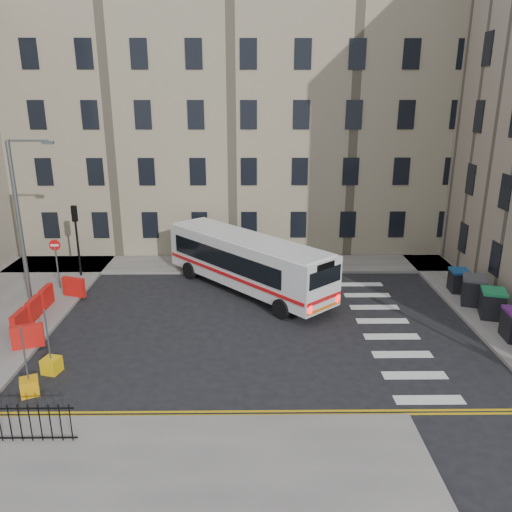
{
  "coord_description": "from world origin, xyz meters",
  "views": [
    {
      "loc": [
        -2.14,
        -20.84,
        9.95
      ],
      "look_at": [
        -1.91,
        1.07,
        3.0
      ],
      "focal_mm": 35.0,
      "sensor_mm": 36.0,
      "label": 1
    }
  ],
  "objects_px": {
    "wheelie_bin_e": "(459,280)",
    "bollard_yellow": "(52,365)",
    "wheelie_bin_c": "(492,303)",
    "bus": "(247,260)",
    "wheelie_bin_d": "(474,290)",
    "streetlamp": "(19,224)",
    "bollard_chevron": "(30,387)"
  },
  "relations": [
    {
      "from": "wheelie_bin_e",
      "to": "bollard_yellow",
      "type": "distance_m",
      "value": 20.15
    },
    {
      "from": "wheelie_bin_c",
      "to": "bollard_yellow",
      "type": "xyz_separation_m",
      "value": [
        -18.82,
        -4.53,
        -0.52
      ]
    },
    {
      "from": "bus",
      "to": "wheelie_bin_d",
      "type": "distance_m",
      "value": 11.54
    },
    {
      "from": "streetlamp",
      "to": "wheelie_bin_e",
      "type": "relative_size",
      "value": 6.86
    },
    {
      "from": "streetlamp",
      "to": "wheelie_bin_d",
      "type": "relative_size",
      "value": 5.11
    },
    {
      "from": "streetlamp",
      "to": "bollard_chevron",
      "type": "xyz_separation_m",
      "value": [
        3.08,
        -7.49,
        -4.04
      ]
    },
    {
      "from": "bollard_yellow",
      "to": "streetlamp",
      "type": "bearing_deg",
      "value": 118.66
    },
    {
      "from": "bus",
      "to": "wheelie_bin_c",
      "type": "xyz_separation_m",
      "value": [
        11.48,
        -3.89,
        -0.87
      ]
    },
    {
      "from": "wheelie_bin_c",
      "to": "bollard_chevron",
      "type": "distance_m",
      "value": 19.96
    },
    {
      "from": "bus",
      "to": "bollard_yellow",
      "type": "relative_size",
      "value": 16.08
    },
    {
      "from": "bus",
      "to": "wheelie_bin_c",
      "type": "bearing_deg",
      "value": -60.57
    },
    {
      "from": "wheelie_bin_c",
      "to": "wheelie_bin_d",
      "type": "height_order",
      "value": "wheelie_bin_d"
    },
    {
      "from": "wheelie_bin_e",
      "to": "bollard_chevron",
      "type": "relative_size",
      "value": 1.98
    },
    {
      "from": "bollard_yellow",
      "to": "bollard_chevron",
      "type": "height_order",
      "value": "same"
    },
    {
      "from": "wheelie_bin_d",
      "to": "bus",
      "type": "bearing_deg",
      "value": -170.46
    },
    {
      "from": "streetlamp",
      "to": "bollard_chevron",
      "type": "height_order",
      "value": "streetlamp"
    },
    {
      "from": "streetlamp",
      "to": "wheelie_bin_e",
      "type": "bearing_deg",
      "value": 4.66
    },
    {
      "from": "streetlamp",
      "to": "wheelie_bin_d",
      "type": "bearing_deg",
      "value": 0.22
    },
    {
      "from": "wheelie_bin_d",
      "to": "wheelie_bin_c",
      "type": "bearing_deg",
      "value": -61.48
    },
    {
      "from": "bus",
      "to": "bollard_yellow",
      "type": "distance_m",
      "value": 11.26
    },
    {
      "from": "wheelie_bin_d",
      "to": "bollard_yellow",
      "type": "relative_size",
      "value": 2.66
    },
    {
      "from": "streetlamp",
      "to": "wheelie_bin_c",
      "type": "bearing_deg",
      "value": -3.88
    },
    {
      "from": "bus",
      "to": "wheelie_bin_e",
      "type": "xyz_separation_m",
      "value": [
        11.23,
        -0.61,
        -0.95
      ]
    },
    {
      "from": "wheelie_bin_e",
      "to": "bollard_chevron",
      "type": "distance_m",
      "value": 20.95
    },
    {
      "from": "streetlamp",
      "to": "bollard_yellow",
      "type": "xyz_separation_m",
      "value": [
        3.3,
        -6.03,
        -4.04
      ]
    },
    {
      "from": "wheelie_bin_d",
      "to": "bollard_yellow",
      "type": "height_order",
      "value": "wheelie_bin_d"
    },
    {
      "from": "wheelie_bin_c",
      "to": "wheelie_bin_d",
      "type": "bearing_deg",
      "value": 114.63
    },
    {
      "from": "bollard_yellow",
      "to": "wheelie_bin_c",
      "type": "bearing_deg",
      "value": 13.54
    },
    {
      "from": "streetlamp",
      "to": "wheelie_bin_d",
      "type": "xyz_separation_m",
      "value": [
        21.91,
        0.09,
        -3.47
      ]
    },
    {
      "from": "bus",
      "to": "bollard_yellow",
      "type": "height_order",
      "value": "bus"
    },
    {
      "from": "wheelie_bin_d",
      "to": "bollard_yellow",
      "type": "xyz_separation_m",
      "value": [
        -18.61,
        -6.12,
        -0.56
      ]
    },
    {
      "from": "streetlamp",
      "to": "bus",
      "type": "distance_m",
      "value": 11.21
    }
  ]
}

